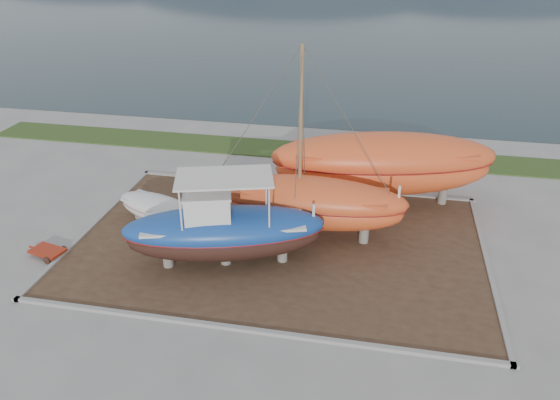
% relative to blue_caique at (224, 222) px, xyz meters
% --- Properties ---
extents(ground, '(140.00, 140.00, 0.00)m').
position_rel_blue_caique_xyz_m(ground, '(1.90, -1.94, -2.09)').
color(ground, gray).
rests_on(ground, ground).
extents(dirt_patch, '(18.00, 12.00, 0.06)m').
position_rel_blue_caique_xyz_m(dirt_patch, '(1.90, 2.06, -2.06)').
color(dirt_patch, '#422D1E').
rests_on(dirt_patch, ground).
extents(curb_frame, '(18.60, 12.60, 0.15)m').
position_rel_blue_caique_xyz_m(curb_frame, '(1.90, 2.06, -2.01)').
color(curb_frame, gray).
rests_on(curb_frame, ground).
extents(grass_strip, '(44.00, 3.00, 0.08)m').
position_rel_blue_caique_xyz_m(grass_strip, '(1.90, 13.56, -2.05)').
color(grass_strip, '#284219').
rests_on(grass_strip, ground).
extents(sea, '(260.00, 100.00, 0.04)m').
position_rel_blue_caique_xyz_m(sea, '(1.90, 68.06, -2.09)').
color(sea, '#192D32').
rests_on(sea, ground).
extents(blue_caique, '(8.82, 4.89, 4.05)m').
position_rel_blue_caique_xyz_m(blue_caique, '(0.00, 0.00, 0.00)').
color(blue_caique, '#184395').
rests_on(blue_caique, dirt_patch).
extents(white_dinghy, '(4.84, 3.14, 1.36)m').
position_rel_blue_caique_xyz_m(white_dinghy, '(-4.13, 2.66, -1.35)').
color(white_dinghy, silver).
rests_on(white_dinghy, dirt_patch).
extents(orange_sailboat, '(8.90, 2.80, 8.75)m').
position_rel_blue_caique_xyz_m(orange_sailboat, '(3.12, 2.97, 2.35)').
color(orange_sailboat, '#DE5022').
rests_on(orange_sailboat, dirt_patch).
extents(orange_bare_hull, '(11.72, 5.62, 3.69)m').
position_rel_blue_caique_xyz_m(orange_bare_hull, '(6.26, 6.96, -0.18)').
color(orange_bare_hull, '#DE5022').
rests_on(orange_bare_hull, dirt_patch).
extents(red_trailer, '(2.37, 1.56, 0.31)m').
position_rel_blue_caique_xyz_m(red_trailer, '(-7.87, -0.89, -1.93)').
color(red_trailer, '#A52812').
rests_on(red_trailer, ground).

